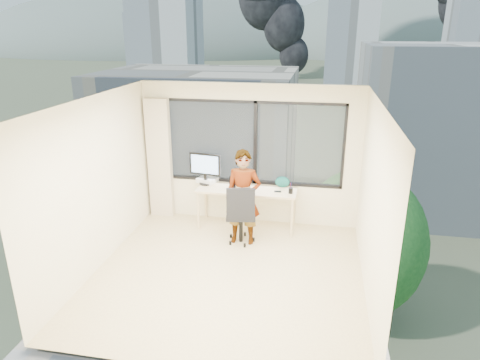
% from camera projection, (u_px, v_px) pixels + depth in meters
% --- Properties ---
extents(floor, '(4.00, 4.00, 0.01)m').
position_uv_depth(floor, '(228.00, 273.00, 6.54)').
color(floor, beige).
rests_on(floor, ground).
extents(ceiling, '(4.00, 4.00, 0.01)m').
position_uv_depth(ceiling, '(226.00, 101.00, 5.67)').
color(ceiling, white).
rests_on(ceiling, ground).
extents(wall_front, '(4.00, 0.01, 2.60)m').
position_uv_depth(wall_front, '(184.00, 266.00, 4.26)').
color(wall_front, beige).
rests_on(wall_front, ground).
extents(wall_left, '(0.01, 4.00, 2.60)m').
position_uv_depth(wall_left, '(96.00, 184.00, 6.45)').
color(wall_left, beige).
rests_on(wall_left, ground).
extents(wall_right, '(0.01, 4.00, 2.60)m').
position_uv_depth(wall_right, '(373.00, 204.00, 5.76)').
color(wall_right, beige).
rests_on(wall_right, ground).
extents(window_wall, '(3.30, 0.16, 1.55)m').
position_uv_depth(window_wall, '(253.00, 143.00, 7.87)').
color(window_wall, black).
rests_on(window_wall, ground).
extents(curtain, '(0.45, 0.14, 2.30)m').
position_uv_depth(curtain, '(160.00, 159.00, 8.20)').
color(curtain, beige).
rests_on(curtain, floor).
extents(desk, '(1.80, 0.60, 0.75)m').
position_uv_depth(desk, '(247.00, 208.00, 7.95)').
color(desk, beige).
rests_on(desk, floor).
extents(chair, '(0.64, 0.64, 1.09)m').
position_uv_depth(chair, '(241.00, 213.00, 7.33)').
color(chair, black).
rests_on(chair, floor).
extents(person, '(0.61, 0.41, 1.64)m').
position_uv_depth(person, '(243.00, 198.00, 7.24)').
color(person, '#2D2D33').
rests_on(person, floor).
extents(monitor, '(0.61, 0.21, 0.60)m').
position_uv_depth(monitor, '(205.00, 169.00, 7.97)').
color(monitor, black).
rests_on(monitor, desk).
extents(game_console, '(0.41, 0.38, 0.08)m').
position_uv_depth(game_console, '(207.00, 180.00, 8.15)').
color(game_console, white).
rests_on(game_console, desk).
extents(laptop, '(0.40, 0.41, 0.20)m').
position_uv_depth(laptop, '(239.00, 184.00, 7.76)').
color(laptop, black).
rests_on(laptop, desk).
extents(cellphone, '(0.13, 0.06, 0.01)m').
position_uv_depth(cellphone, '(278.00, 191.00, 7.68)').
color(cellphone, black).
rests_on(cellphone, desk).
extents(pen_cup, '(0.10, 0.10, 0.10)m').
position_uv_depth(pen_cup, '(291.00, 191.00, 7.60)').
color(pen_cup, black).
rests_on(pen_cup, desk).
extents(handbag, '(0.29, 0.21, 0.20)m').
position_uv_depth(handbag, '(282.00, 182.00, 7.87)').
color(handbag, '#0C4A49').
rests_on(handbag, desk).
extents(exterior_ground, '(400.00, 400.00, 0.04)m').
position_uv_depth(exterior_ground, '(317.00, 91.00, 122.31)').
color(exterior_ground, '#515B3D').
rests_on(exterior_ground, ground).
extents(near_bldg_a, '(16.00, 12.00, 14.00)m').
position_uv_depth(near_bldg_a, '(201.00, 152.00, 38.23)').
color(near_bldg_a, beige).
rests_on(near_bldg_a, exterior_ground).
extents(near_bldg_b, '(14.00, 13.00, 16.00)m').
position_uv_depth(near_bldg_b, '(433.00, 131.00, 41.64)').
color(near_bldg_b, silver).
rests_on(near_bldg_b, exterior_ground).
extents(far_tower_a, '(14.00, 14.00, 28.00)m').
position_uv_depth(far_tower_a, '(167.00, 42.00, 100.54)').
color(far_tower_a, silver).
rests_on(far_tower_a, exterior_ground).
extents(far_tower_b, '(13.00, 13.00, 30.00)m').
position_uv_depth(far_tower_b, '(351.00, 36.00, 115.86)').
color(far_tower_b, silver).
rests_on(far_tower_b, exterior_ground).
extents(far_tower_c, '(15.00, 15.00, 26.00)m').
position_uv_depth(far_tower_c, '(474.00, 42.00, 128.61)').
color(far_tower_c, silver).
rests_on(far_tower_c, exterior_ground).
extents(far_tower_d, '(16.00, 14.00, 22.00)m').
position_uv_depth(far_tower_d, '(154.00, 45.00, 156.79)').
color(far_tower_d, silver).
rests_on(far_tower_d, exterior_ground).
extents(hill_a, '(288.00, 216.00, 90.00)m').
position_uv_depth(hill_a, '(162.00, 50.00, 328.23)').
color(hill_a, slate).
rests_on(hill_a, exterior_ground).
extents(hill_b, '(300.00, 220.00, 96.00)m').
position_uv_depth(hill_b, '(473.00, 54.00, 290.00)').
color(hill_b, slate).
rests_on(hill_b, exterior_ground).
extents(tree_a, '(7.00, 7.00, 8.00)m').
position_uv_depth(tree_a, '(86.00, 213.00, 33.05)').
color(tree_a, '#1B521C').
rests_on(tree_a, exterior_ground).
extents(tree_b, '(7.60, 7.60, 9.00)m').
position_uv_depth(tree_b, '(358.00, 258.00, 25.71)').
color(tree_b, '#1B521C').
rests_on(tree_b, exterior_ground).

